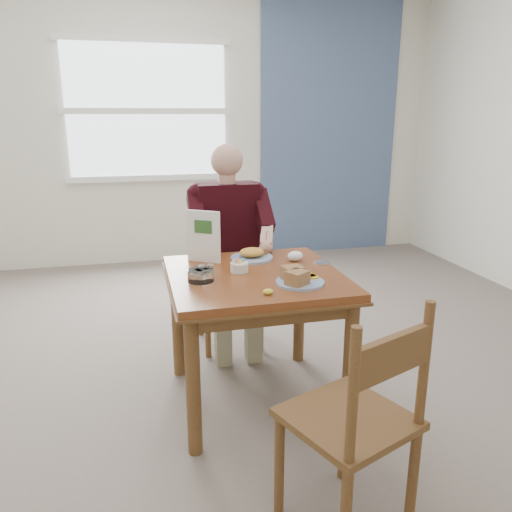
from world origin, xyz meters
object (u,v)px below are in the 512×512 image
object	(u,v)px
chair_far	(228,277)
diner	(229,233)
table	(255,293)
near_plate	(298,278)
chair_near	(357,422)
far_plate	(252,255)

from	to	relation	value
chair_far	diner	distance (m)	0.34
table	near_plate	size ratio (longest dim) A/B	2.86
chair_near	chair_far	bearing A→B (deg)	94.48
near_plate	table	bearing A→B (deg)	127.56
diner	near_plate	bearing A→B (deg)	-79.82
table	near_plate	xyz separation A→B (m)	(0.17, -0.22, 0.14)
table	near_plate	bearing A→B (deg)	-52.44
chair_far	chair_near	world-z (taller)	same
table	chair_far	size ratio (longest dim) A/B	0.97
chair_near	far_plate	bearing A→B (deg)	93.99
near_plate	chair_far	bearing A→B (deg)	99.29
diner	near_plate	world-z (taller)	diner
chair_near	near_plate	xyz separation A→B (m)	(0.03, 0.78, 0.30)
chair_near	near_plate	world-z (taller)	chair_near
table	near_plate	distance (m)	0.31
near_plate	far_plate	bearing A→B (deg)	103.08
table	diner	bearing A→B (deg)	90.00
chair_far	table	bearing A→B (deg)	-90.00
diner	table	bearing A→B (deg)	-90.00
chair_far	far_plate	distance (m)	0.60
chair_far	far_plate	bearing A→B (deg)	-84.34
table	chair_near	world-z (taller)	chair_near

